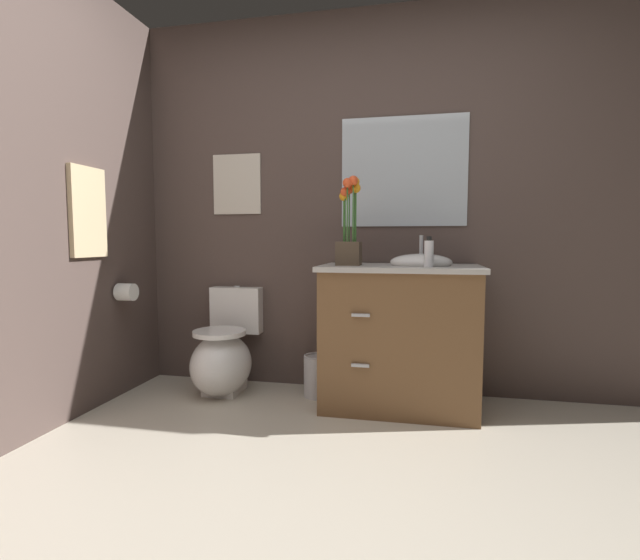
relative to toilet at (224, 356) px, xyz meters
The scene contains 12 objects.
ground_plane 1.73m from the toilet, 59.37° to the right, with size 10.09×10.09×0.00m, color beige.
wall_back 1.50m from the toilet, 15.58° to the left, with size 4.71×0.05×2.50m, color #4C3D38.
wall_left 1.54m from the toilet, 125.20° to the right, with size 0.05×4.88×2.50m, color #4C3D38.
toilet is the anchor object (origin of this frame).
vanity_cabinet 1.16m from the toilet, ahead, with size 0.94×0.56×1.04m.
flower_vase 1.17m from the toilet, ahead, with size 0.14×0.14×0.52m.
soap_bottle 1.49m from the toilet, ahead, with size 0.05×0.05×0.17m.
trash_bin 0.63m from the toilet, ahead, with size 0.18×0.18×0.27m.
wall_poster 1.18m from the toilet, 90.00° to the left, with size 0.35×0.01×0.41m, color beige.
wall_mirror 1.68m from the toilet, 13.19° to the left, with size 0.80×0.01×0.70m, color #B2BCC6.
hanging_towel 1.21m from the toilet, 144.37° to the right, with size 0.03×0.28×0.52m, color tan.
toilet_paper_roll 0.75m from the toilet, 161.08° to the right, with size 0.11×0.11×0.11m, color white.
Camera 1 is at (0.38, -1.35, 1.01)m, focal length 26.16 mm.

